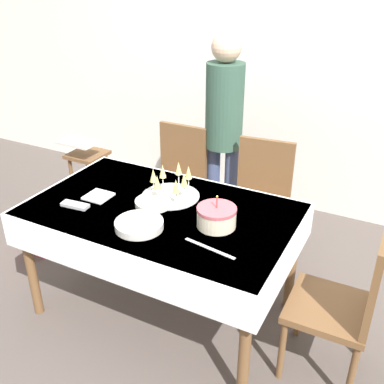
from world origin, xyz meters
The scene contains 16 objects.
ground_plane centered at (0.00, 0.00, 0.00)m, with size 12.00×12.00×0.00m, color #564C47.
wall_back centered at (0.00, 1.81, 1.35)m, with size 8.00×0.05×2.70m.
dining_table centered at (0.00, 0.00, 0.65)m, with size 1.57×0.96×0.76m.
dining_chair_far_left centered at (-0.35, 0.80, 0.51)m, with size 0.42×0.42×0.94m.
dining_chair_far_right centered at (0.34, 0.80, 0.51)m, with size 0.46×0.46×0.94m.
dining_chair_right_end centered at (1.11, 0.00, 0.51)m, with size 0.42×0.42×0.94m.
birthday_cake centered at (0.37, -0.03, 0.81)m, with size 0.22×0.22×0.19m.
champagne_tray centered at (-0.02, 0.16, 0.84)m, with size 0.36×0.36×0.18m.
plate_stack_main centered at (0.01, -0.24, 0.78)m, with size 0.27×0.27×0.04m.
plate_stack_dessert centered at (-0.06, 0.01, 0.77)m, with size 0.22×0.22×0.03m.
cake_knife centered at (0.43, -0.24, 0.76)m, with size 0.30×0.07×0.00m.
fork_pile centered at (-0.46, -0.21, 0.77)m, with size 0.17×0.08×0.02m.
napkin_pile centered at (-0.42, -0.05, 0.76)m, with size 0.15×0.15×0.01m.
person_standing centered at (-0.05, 1.01, 0.98)m, with size 0.28×0.28×1.63m.
high_chair centered at (-1.26, 0.82, 0.48)m, with size 0.33×0.35×0.71m.
gift_bag centered at (-1.21, 0.11, 0.14)m, with size 0.23×0.14×0.28m.
Camera 1 is at (1.22, -1.95, 2.05)m, focal length 42.00 mm.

